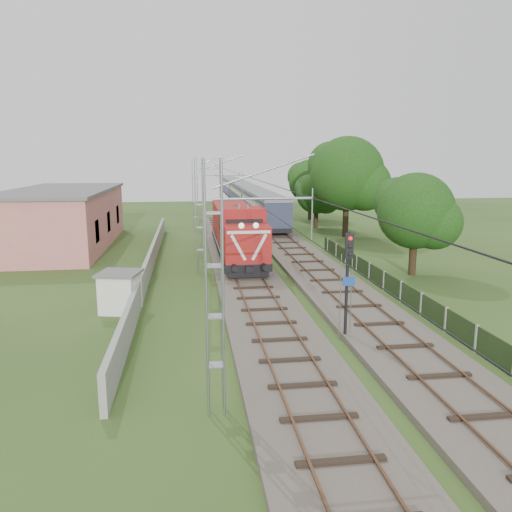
{
  "coord_description": "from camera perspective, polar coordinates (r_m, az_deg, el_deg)",
  "views": [
    {
      "loc": [
        -3.71,
        -22.72,
        8.02
      ],
      "look_at": [
        0.21,
        6.26,
        2.2
      ],
      "focal_mm": 35.0,
      "sensor_mm": 36.0,
      "label": 1
    }
  ],
  "objects": [
    {
      "name": "tree_d",
      "position": [
        65.25,
        6.34,
        8.39
      ],
      "size": [
        5.98,
        5.69,
        7.75
      ],
      "color": "#342615",
      "rests_on": "ground"
    },
    {
      "name": "catenary",
      "position": [
        34.95,
        -6.42,
        4.66
      ],
      "size": [
        3.31,
        70.0,
        8.0
      ],
      "color": "gray",
      "rests_on": "ground"
    },
    {
      "name": "boundary_wall",
      "position": [
        35.58,
        -12.03,
        -0.78
      ],
      "size": [
        0.25,
        40.0,
        1.5
      ],
      "primitive_type": "cube",
      "color": "#9E9E99",
      "rests_on": "ground"
    },
    {
      "name": "track_side",
      "position": [
        44.3,
        3.77,
        1.04
      ],
      "size": [
        4.2,
        80.0,
        0.45
      ],
      "color": "#6B6054",
      "rests_on": "ground"
    },
    {
      "name": "fence",
      "position": [
        29.22,
        16.26,
        -3.92
      ],
      "size": [
        0.12,
        32.0,
        1.2
      ],
      "color": "black",
      "rests_on": "ground"
    },
    {
      "name": "track_main",
      "position": [
        30.96,
        -0.56,
        -3.41
      ],
      "size": [
        4.2,
        70.0,
        0.45
      ],
      "color": "#6B6054",
      "rests_on": "ground"
    },
    {
      "name": "tree_a",
      "position": [
        35.52,
        17.87,
        4.83
      ],
      "size": [
        5.41,
        5.16,
        7.02
      ],
      "color": "#342615",
      "rests_on": "ground"
    },
    {
      "name": "locomotive",
      "position": [
        40.02,
        -2.3,
        3.0
      ],
      "size": [
        3.07,
        17.53,
        4.45
      ],
      "color": "black",
      "rests_on": "ground"
    },
    {
      "name": "ground",
      "position": [
        24.38,
        1.5,
        -7.95
      ],
      "size": [
        140.0,
        140.0,
        0.0
      ],
      "primitive_type": "plane",
      "color": "#2F491B",
      "rests_on": "ground"
    },
    {
      "name": "signal_post",
      "position": [
        21.84,
        10.48,
        -1.27
      ],
      "size": [
        0.54,
        0.42,
        4.88
      ],
      "color": "black",
      "rests_on": "ground"
    },
    {
      "name": "station_building",
      "position": [
        48.37,
        -21.19,
        4.1
      ],
      "size": [
        8.4,
        20.4,
        5.22
      ],
      "color": "#D47C72",
      "rests_on": "ground"
    },
    {
      "name": "coach_rake",
      "position": [
        80.22,
        -1.45,
        7.22
      ],
      "size": [
        2.84,
        63.4,
        3.29
      ],
      "color": "black",
      "rests_on": "ground"
    },
    {
      "name": "tree_b",
      "position": [
        51.23,
        10.48,
        9.13
      ],
      "size": [
        7.77,
        7.4,
        10.07
      ],
      "color": "#342615",
      "rests_on": "ground"
    },
    {
      "name": "relay_hut",
      "position": [
        27.18,
        -15.27,
        -3.95
      ],
      "size": [
        2.46,
        2.46,
        2.14
      ],
      "color": "silver",
      "rests_on": "ground"
    },
    {
      "name": "tree_c",
      "position": [
        57.2,
        7.0,
        7.08
      ],
      "size": [
        4.88,
        4.65,
        6.33
      ],
      "color": "#342615",
      "rests_on": "ground"
    }
  ]
}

